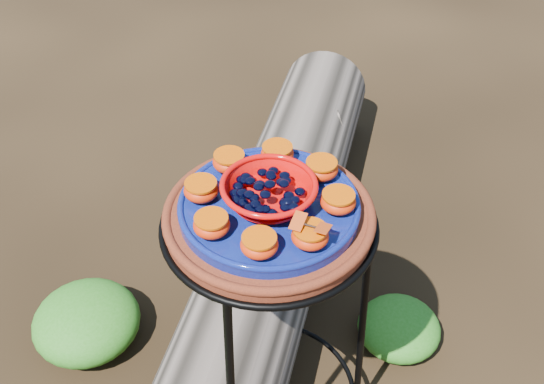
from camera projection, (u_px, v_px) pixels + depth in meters
plant_stand at (270, 341)px, 1.48m from camera, size 0.44×0.44×0.70m
terracotta_saucer at (269, 218)px, 1.24m from camera, size 0.38×0.38×0.03m
cobalt_plate at (269, 208)px, 1.22m from camera, size 0.33×0.33×0.02m
red_bowl at (269, 194)px, 1.20m from camera, size 0.16×0.16×0.05m
glass_gems at (269, 179)px, 1.18m from camera, size 0.13×0.13×0.02m
orange_half_0 at (310, 236)px, 1.13m from camera, size 0.06×0.06×0.03m
orange_half_1 at (338, 202)px, 1.19m from camera, size 0.06×0.06×0.03m
orange_half_2 at (321, 169)px, 1.26m from camera, size 0.06×0.06×0.03m
orange_half_3 at (277, 154)px, 1.29m from camera, size 0.06×0.06×0.03m
orange_half_4 at (229, 162)px, 1.28m from camera, size 0.06×0.06×0.03m
orange_half_5 at (201, 190)px, 1.21m from camera, size 0.06×0.06×0.03m
orange_half_6 at (212, 225)px, 1.15m from camera, size 0.06×0.06×0.03m
orange_half_7 at (259, 245)px, 1.11m from camera, size 0.06×0.06×0.03m
butterfly at (311, 225)px, 1.11m from camera, size 0.09×0.08×0.01m
driftwood_log at (275, 232)px, 2.01m from camera, size 1.57×1.32×0.31m
foliage_right at (399, 327)px, 1.87m from camera, size 0.23×0.23×0.11m
foliage_back at (86, 320)px, 1.87m from camera, size 0.29×0.29×0.15m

